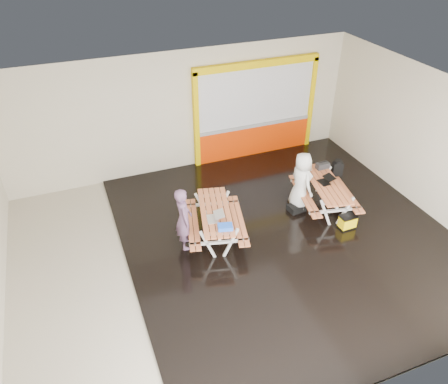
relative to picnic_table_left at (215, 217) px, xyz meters
name	(u,v)px	position (x,y,z in m)	size (l,w,h in m)	color
room	(240,185)	(0.35, -0.56, 1.16)	(10.02, 8.02, 3.52)	beige
deck	(286,235)	(1.60, -0.56, -0.57)	(7.50, 7.98, 0.05)	black
kiosk	(256,112)	(2.55, 3.37, 0.85)	(3.88, 0.16, 3.00)	#E33602
picnic_table_left	(215,217)	(0.00, 0.00, 0.00)	(1.74, 2.20, 0.78)	#DC7744
picnic_table_right	(325,189)	(3.01, 0.08, 0.00)	(1.68, 2.17, 0.78)	#DC7744
person_left	(184,219)	(-0.78, -0.07, 0.22)	(0.56, 0.37, 1.55)	#6A4868
person_right	(301,181)	(2.44, 0.34, 0.22)	(0.76, 0.50, 1.56)	white
laptop_left	(215,217)	(-0.12, -0.28, 0.23)	(0.44, 0.41, 0.16)	silver
laptop_right	(326,181)	(3.02, 0.13, 0.24)	(0.37, 0.33, 0.15)	black
blue_pouch	(225,227)	(-0.03, -0.69, 0.23)	(0.32, 0.22, 0.09)	blue
toolbox	(323,166)	(3.32, 0.75, 0.27)	(0.36, 0.18, 0.20)	black
backpack	(337,168)	(3.77, 0.71, 0.12)	(0.31, 0.24, 0.47)	black
dark_case	(296,208)	(2.29, 0.19, -0.47)	(0.42, 0.32, 0.16)	black
fluke_bag	(347,222)	(3.08, -0.89, -0.37)	(0.42, 0.28, 0.35)	black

